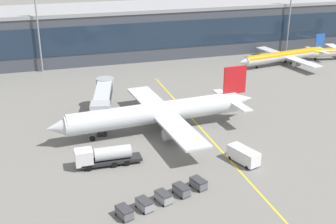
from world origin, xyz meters
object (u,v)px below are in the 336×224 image
at_px(baggage_cart_1, 144,204).
at_px(baggage_cart_2, 163,197).
at_px(commuter_jet_near, 285,56).
at_px(baggage_cart_0, 124,212).
at_px(baggage_cart_3, 181,190).
at_px(lavatory_truck, 244,155).
at_px(baggage_cart_4, 198,183).
at_px(fuel_tanker, 104,156).
at_px(main_airliner, 157,113).

distance_m(baggage_cart_1, baggage_cart_2, 3.20).
xyz_separation_m(baggage_cart_2, commuter_jet_near, (54.30, 58.80, 1.78)).
xyz_separation_m(baggage_cart_0, baggage_cart_3, (9.09, 3.08, 0.00)).
bearing_deg(baggage_cart_1, baggage_cart_3, 18.72).
bearing_deg(commuter_jet_near, lavatory_truck, -126.58).
xyz_separation_m(baggage_cart_4, commuter_jet_near, (48.24, 56.75, 1.78)).
bearing_deg(lavatory_truck, baggage_cart_2, -155.66).
distance_m(baggage_cart_0, baggage_cart_3, 9.60).
bearing_deg(lavatory_truck, baggage_cart_4, -152.47).
distance_m(baggage_cart_0, baggage_cart_4, 12.80).
height_order(fuel_tanker, commuter_jet_near, commuter_jet_near).
relative_size(main_airliner, lavatory_truck, 6.69).
relative_size(lavatory_truck, baggage_cart_2, 2.07).
bearing_deg(main_airliner, baggage_cart_3, -97.12).
distance_m(lavatory_truck, baggage_cart_1, 20.79).
xyz_separation_m(fuel_tanker, baggage_cart_0, (0.19, -15.19, -0.96)).
relative_size(fuel_tanker, baggage_cart_1, 3.61).
bearing_deg(commuter_jet_near, baggage_cart_4, -130.36).
xyz_separation_m(main_airliner, baggage_cart_2, (-5.90, -23.98, -3.02)).
bearing_deg(baggage_cart_4, fuel_tanker, 138.00).
xyz_separation_m(baggage_cart_1, baggage_cart_2, (3.03, 1.03, 0.00)).
bearing_deg(baggage_cart_1, fuel_tanker, 102.80).
distance_m(baggage_cart_1, baggage_cart_3, 6.40).
bearing_deg(fuel_tanker, baggage_cart_4, -42.00).
distance_m(main_airliner, lavatory_truck, 19.70).
height_order(lavatory_truck, baggage_cart_4, lavatory_truck).
distance_m(baggage_cart_0, baggage_cart_2, 6.40).
bearing_deg(baggage_cart_4, baggage_cart_3, -161.28).
xyz_separation_m(main_airliner, baggage_cart_1, (-8.93, -25.00, -3.02)).
bearing_deg(baggage_cart_3, baggage_cart_1, -161.28).
relative_size(baggage_cart_1, commuter_jet_near, 0.09).
relative_size(fuel_tanker, baggage_cart_2, 3.61).
bearing_deg(baggage_cart_4, baggage_cart_2, -161.28).
height_order(baggage_cart_4, commuter_jet_near, commuter_jet_near).
height_order(lavatory_truck, baggage_cart_2, lavatory_truck).
distance_m(fuel_tanker, baggage_cart_3, 15.29).
bearing_deg(baggage_cart_2, fuel_tanker, 115.44).
bearing_deg(lavatory_truck, baggage_cart_0, -157.16).
relative_size(fuel_tanker, lavatory_truck, 1.74).
xyz_separation_m(lavatory_truck, baggage_cart_0, (-22.09, -9.31, -0.64)).
bearing_deg(baggage_cart_0, fuel_tanker, 90.71).
xyz_separation_m(fuel_tanker, baggage_cart_4, (12.31, -11.08, -0.96)).
bearing_deg(lavatory_truck, baggage_cart_3, -154.42).
height_order(baggage_cart_0, baggage_cart_2, same).
bearing_deg(baggage_cart_4, baggage_cart_0, -161.28).
bearing_deg(lavatory_truck, commuter_jet_near, 53.42).
bearing_deg(baggage_cart_2, lavatory_truck, 24.34).
height_order(main_airliner, fuel_tanker, main_airliner).
relative_size(baggage_cart_0, baggage_cart_3, 1.00).
height_order(baggage_cart_0, baggage_cart_4, same).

